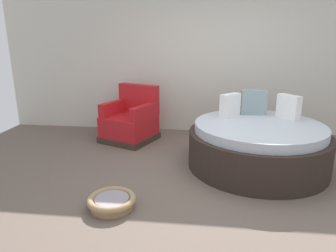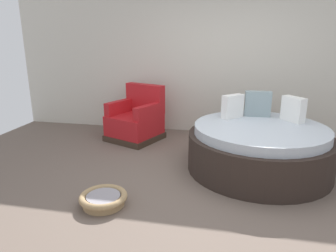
# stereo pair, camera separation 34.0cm
# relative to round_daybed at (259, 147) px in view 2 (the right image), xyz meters

# --- Properties ---
(ground_plane) EXTENTS (8.00, 8.00, 0.02)m
(ground_plane) POSITION_rel_round_daybed_xyz_m (-0.53, -0.65, -0.32)
(ground_plane) COLOR #66564C
(back_wall) EXTENTS (8.00, 0.12, 2.91)m
(back_wall) POSITION_rel_round_daybed_xyz_m (-0.53, 1.68, 1.15)
(back_wall) COLOR beige
(back_wall) RESTS_ON ground_plane
(round_daybed) EXTENTS (1.87, 1.87, 0.98)m
(round_daybed) POSITION_rel_round_daybed_xyz_m (0.00, 0.00, 0.00)
(round_daybed) COLOR #2D231E
(round_daybed) RESTS_ON ground_plane
(red_armchair) EXTENTS (1.04, 1.04, 0.94)m
(red_armchair) POSITION_rel_round_daybed_xyz_m (-1.99, 0.94, 0.02)
(red_armchair) COLOR #38281E
(red_armchair) RESTS_ON ground_plane
(pet_basket) EXTENTS (0.51, 0.51, 0.13)m
(pet_basket) POSITION_rel_round_daybed_xyz_m (-1.68, -1.29, -0.24)
(pet_basket) COLOR #9E7F56
(pet_basket) RESTS_ON ground_plane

